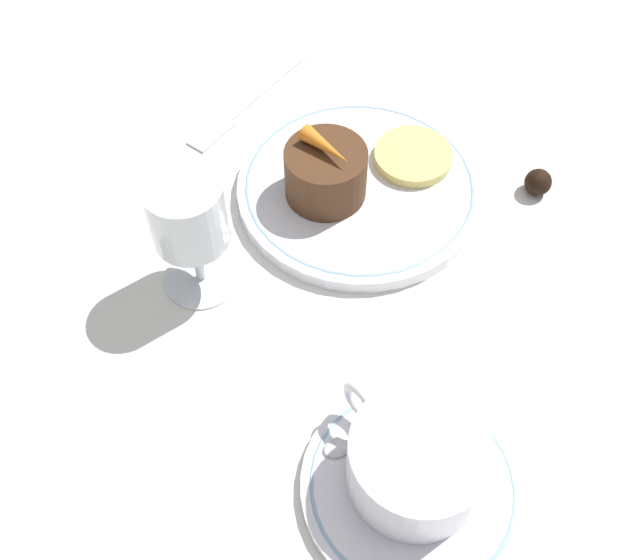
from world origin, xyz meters
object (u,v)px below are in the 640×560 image
Objects in this scene: coffee_cup at (416,461)px; wine_glass at (189,220)px; fork at (239,110)px; dessert_cake at (326,173)px; dinner_plate at (359,188)px.

wine_glass is at bearing 2.85° from coffee_cup.
wine_glass reaches higher than fork.
wine_glass is 1.60× the size of dessert_cake.
coffee_cup is (-0.23, 0.16, 0.03)m from dinner_plate.
fork is at bearing -19.32° from coffee_cup.
wine_glass is 0.22m from fork.
wine_glass reaches higher than coffee_cup.
dinner_plate is 1.93× the size of wine_glass.
fork is at bearing 6.48° from dinner_plate.
coffee_cup is at bearing 152.56° from dessert_cake.
fork is at bearing -45.43° from wine_glass.
coffee_cup is 0.42m from fork.
coffee_cup is at bearing 145.80° from dinner_plate.
coffee_cup is 0.25m from wine_glass.
wine_glass is 0.14m from dessert_cake.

